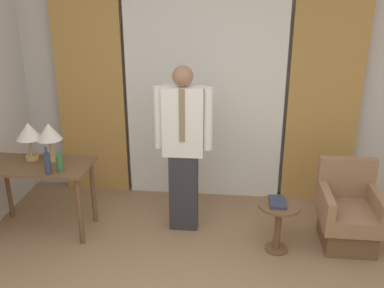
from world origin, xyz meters
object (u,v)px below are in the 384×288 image
bottle_near_edge (60,163)px  book (277,202)px  person (183,144)px  side_table (278,219)px  desk (39,176)px  table_lamp_right (49,133)px  table_lamp_left (29,133)px  bottle_by_lamp (48,163)px  armchair (348,215)px

bottle_near_edge → book: size_ratio=0.82×
person → side_table: (0.96, -0.33, -0.62)m
desk → table_lamp_right: size_ratio=2.72×
table_lamp_left → side_table: size_ratio=0.79×
bottle_near_edge → bottle_by_lamp: size_ratio=0.75×
person → armchair: bearing=-4.0°
table_lamp_right → side_table: table_lamp_right is taller
table_lamp_right → bottle_by_lamp: (0.10, -0.32, -0.18)m
table_lamp_right → book: (2.30, -0.25, -0.53)m
bottle_by_lamp → table_lamp_left: bearing=134.4°
table_lamp_right → armchair: bearing=-0.9°
armchair → side_table: bearing=-163.0°
bottle_near_edge → book: (2.11, 0.01, -0.32)m
bottle_near_edge → bottle_by_lamp: (-0.09, -0.06, 0.03)m
bottle_by_lamp → side_table: (2.22, 0.06, -0.52)m
armchair → book: 0.78m
person → side_table: bearing=-19.1°
bottle_near_edge → person: person is taller
bottle_near_edge → side_table: bottle_near_edge is taller
bottle_by_lamp → side_table: size_ratio=0.53×
table_lamp_left → armchair: size_ratio=0.48×
desk → bottle_by_lamp: (0.21, -0.20, 0.24)m
table_lamp_right → bottle_near_edge: (0.19, -0.26, -0.21)m
desk → book: desk is taller
person → desk: bearing=-172.4°
bottle_by_lamp → person: person is taller
bottle_near_edge → bottle_by_lamp: bottle_by_lamp is taller
bottle_near_edge → armchair: bearing=4.3°
table_lamp_left → bottle_by_lamp: table_lamp_left is taller
bottle_by_lamp → book: 2.23m
armchair → desk: bearing=-178.5°
armchair → person: bearing=176.0°
desk → table_lamp_right: 0.45m
side_table → book: bearing=149.3°
bottle_by_lamp → side_table: bottle_by_lamp is taller
armchair → side_table: (-0.70, -0.22, 0.04)m
desk → bottle_near_edge: 0.39m
table_lamp_left → person: person is taller
table_lamp_right → bottle_by_lamp: bearing=-72.6°
bottle_near_edge → table_lamp_left: bearing=147.6°
table_lamp_left → person: 1.58m
desk → side_table: size_ratio=2.14×
table_lamp_left → armchair: table_lamp_left is taller
table_lamp_left → table_lamp_right: 0.22m
table_lamp_left → side_table: table_lamp_left is taller
bottle_near_edge → armchair: size_ratio=0.25×
table_lamp_right → person: (1.36, 0.07, -0.09)m
person → side_table: 1.19m
table_lamp_left → person: (1.58, 0.07, -0.09)m
desk → table_lamp_left: (-0.11, 0.13, 0.42)m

